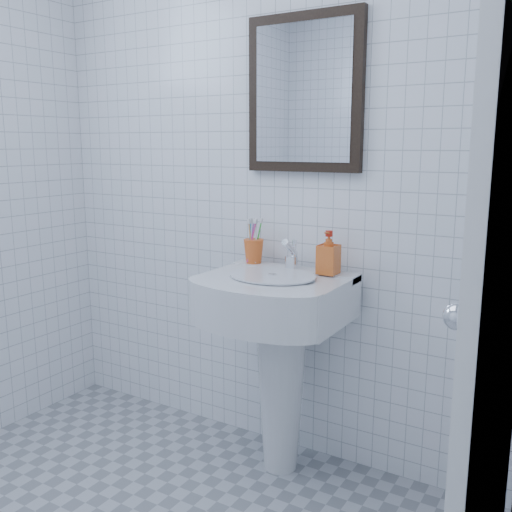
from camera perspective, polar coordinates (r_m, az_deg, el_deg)
The scene contains 10 objects.
wall_back at distance 2.49m, azimuth 0.47°, elevation 8.80°, with size 2.20×0.02×2.50m, color white.
wall_right at distance 0.96m, azimuth 20.86°, elevation 4.36°, with size 0.02×2.40×2.50m, color white.
washbasin at distance 2.33m, azimuth 2.28°, elevation -8.37°, with size 0.56×0.41×0.86m.
faucet at distance 2.33m, azimuth 3.54°, elevation -0.06°, with size 0.05×0.12×0.13m.
toothbrush_cup at distance 2.45m, azimuth -0.24°, elevation 0.49°, with size 0.09×0.09×0.10m, color orange, non-canonical shape.
soap_dispenser at distance 2.25m, azimuth 7.27°, elevation 0.36°, with size 0.08×0.08×0.17m, color red.
wall_mirror at distance 2.38m, azimuth 4.83°, elevation 15.89°, with size 0.50×0.04×0.62m.
bathroom_door at distance 1.54m, azimuth 23.27°, elevation -2.96°, with size 0.04×0.80×2.00m, color silver.
towel_ring at distance 1.69m, azimuth 23.52°, elevation -0.06°, with size 0.18×0.18×0.01m, color silver.
hand_towel at distance 1.73m, azimuth 22.40°, elevation -5.84°, with size 0.03×0.16×0.38m, color silver.
Camera 1 is at (1.27, -0.94, 1.35)m, focal length 40.00 mm.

